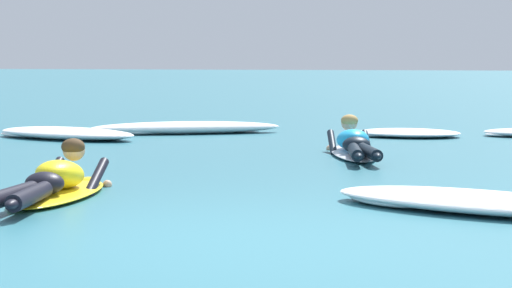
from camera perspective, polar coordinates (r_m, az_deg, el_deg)
ground_plane at (r=16.99m, az=5.60°, el=0.68°), size 120.00×120.00×0.00m
surfer_near at (r=9.28m, az=-10.98°, el=-2.13°), size 0.70×2.47×0.54m
surfer_far at (r=12.84m, az=5.40°, el=-0.08°), size 0.95×2.63×0.53m
whitewater_front at (r=8.63m, az=11.98°, el=-3.12°), size 2.64×1.82×0.16m
whitewater_mid_left at (r=16.50m, az=-3.85°, el=0.88°), size 3.05×1.73×0.19m
whitewater_mid_right at (r=15.72m, az=-10.33°, el=0.57°), size 2.59×1.68×0.17m
whitewater_far_band at (r=16.05m, az=8.33°, el=0.60°), size 1.68×1.20×0.12m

